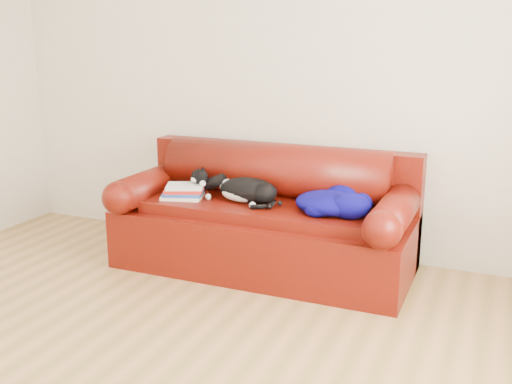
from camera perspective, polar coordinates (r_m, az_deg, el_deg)
ground at (r=3.33m, az=-12.64°, el=-15.36°), size 4.50×4.50×0.00m
room_shell at (r=2.84m, az=-12.26°, el=14.77°), size 4.52×4.02×2.61m
sofa_base at (r=4.34m, az=0.75°, el=-4.28°), size 2.10×0.90×0.50m
sofa_back at (r=4.47m, az=1.94°, el=0.34°), size 2.10×1.01×0.88m
book_stack at (r=4.39m, az=-6.89°, el=0.05°), size 0.33×0.29×0.10m
cat at (r=4.23m, az=-0.87°, el=0.13°), size 0.59×0.34×0.22m
blanket at (r=4.03m, az=7.23°, el=-0.91°), size 0.55×0.45×0.17m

